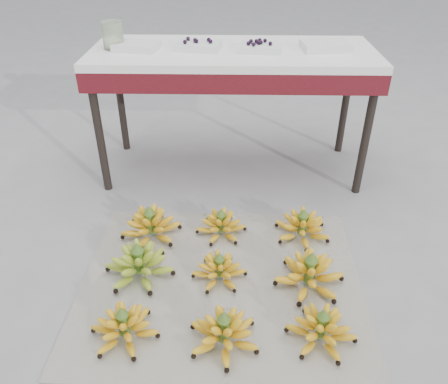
{
  "coord_description": "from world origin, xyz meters",
  "views": [
    {
      "loc": [
        -0.06,
        -1.46,
        1.41
      ],
      "look_at": [
        -0.1,
        0.26,
        0.29
      ],
      "focal_mm": 35.0,
      "sensor_mm": 36.0,
      "label": 1
    }
  ],
  "objects_px": {
    "vendor_table": "(233,65)",
    "tray_left": "(199,45)",
    "bunch_back_center": "(221,225)",
    "bunch_front_left": "(124,327)",
    "tray_far_right": "(325,46)",
    "bunch_mid_center": "(219,269)",
    "newspaper_mat": "(221,282)",
    "bunch_front_right": "(321,329)",
    "glass_jar": "(113,35)",
    "bunch_back_right": "(302,227)",
    "bunch_mid_left": "(139,264)",
    "bunch_mid_right": "(310,274)",
    "bunch_back_left": "(151,226)",
    "tray_far_left": "(136,46)",
    "bunch_front_center": "(224,332)",
    "tray_right": "(260,47)"
  },
  "relations": [
    {
      "from": "vendor_table",
      "to": "tray_left",
      "type": "height_order",
      "value": "tray_left"
    },
    {
      "from": "vendor_table",
      "to": "bunch_back_center",
      "type": "bearing_deg",
      "value": -94.03
    },
    {
      "from": "bunch_front_left",
      "to": "tray_far_right",
      "type": "xyz_separation_m",
      "value": [
        0.91,
        1.34,
        0.72
      ]
    },
    {
      "from": "bunch_mid_center",
      "to": "newspaper_mat",
      "type": "bearing_deg",
      "value": -46.99
    },
    {
      "from": "bunch_front_right",
      "to": "bunch_back_center",
      "type": "bearing_deg",
      "value": 140.77
    },
    {
      "from": "bunch_front_left",
      "to": "glass_jar",
      "type": "relative_size",
      "value": 2.33
    },
    {
      "from": "tray_far_right",
      "to": "tray_left",
      "type": "bearing_deg",
      "value": -179.75
    },
    {
      "from": "bunch_front_right",
      "to": "bunch_back_right",
      "type": "relative_size",
      "value": 0.96
    },
    {
      "from": "bunch_front_right",
      "to": "newspaper_mat",
      "type": "bearing_deg",
      "value": 161.62
    },
    {
      "from": "bunch_mid_left",
      "to": "bunch_mid_right",
      "type": "xyz_separation_m",
      "value": [
        0.76,
        -0.04,
        -0.0
      ]
    },
    {
      "from": "bunch_mid_right",
      "to": "bunch_back_right",
      "type": "bearing_deg",
      "value": 81.27
    },
    {
      "from": "bunch_front_right",
      "to": "tray_left",
      "type": "relative_size",
      "value": 1.3
    },
    {
      "from": "bunch_mid_left",
      "to": "bunch_mid_right",
      "type": "bearing_deg",
      "value": 21.06
    },
    {
      "from": "bunch_mid_right",
      "to": "bunch_back_left",
      "type": "height_order",
      "value": "bunch_mid_right"
    },
    {
      "from": "newspaper_mat",
      "to": "bunch_mid_right",
      "type": "bearing_deg",
      "value": -1.04
    },
    {
      "from": "bunch_front_right",
      "to": "bunch_mid_left",
      "type": "bearing_deg",
      "value": 175.18
    },
    {
      "from": "bunch_mid_left",
      "to": "bunch_mid_right",
      "type": "relative_size",
      "value": 1.2
    },
    {
      "from": "bunch_mid_center",
      "to": "bunch_back_center",
      "type": "distance_m",
      "value": 0.32
    },
    {
      "from": "newspaper_mat",
      "to": "bunch_mid_center",
      "type": "xyz_separation_m",
      "value": [
        -0.01,
        0.03,
        0.05
      ]
    },
    {
      "from": "bunch_mid_right",
      "to": "bunch_mid_center",
      "type": "bearing_deg",
      "value": 168.47
    },
    {
      "from": "tray_far_left",
      "to": "tray_left",
      "type": "height_order",
      "value": "tray_left"
    },
    {
      "from": "newspaper_mat",
      "to": "tray_far_left",
      "type": "bearing_deg",
      "value": 115.92
    },
    {
      "from": "newspaper_mat",
      "to": "tray_left",
      "type": "relative_size",
      "value": 4.8
    },
    {
      "from": "bunch_front_right",
      "to": "bunch_back_left",
      "type": "xyz_separation_m",
      "value": [
        -0.76,
        0.63,
        0.01
      ]
    },
    {
      "from": "glass_jar",
      "to": "bunch_mid_left",
      "type": "bearing_deg",
      "value": -75.91
    },
    {
      "from": "bunch_front_right",
      "to": "bunch_front_left",
      "type": "bearing_deg",
      "value": -160.5
    },
    {
      "from": "bunch_front_center",
      "to": "tray_far_left",
      "type": "distance_m",
      "value": 1.61
    },
    {
      "from": "newspaper_mat",
      "to": "bunch_back_right",
      "type": "bearing_deg",
      "value": 40.25
    },
    {
      "from": "newspaper_mat",
      "to": "tray_far_right",
      "type": "xyz_separation_m",
      "value": [
        0.55,
        1.04,
        0.78
      ]
    },
    {
      "from": "bunch_mid_right",
      "to": "vendor_table",
      "type": "bearing_deg",
      "value": 101.72
    },
    {
      "from": "bunch_back_center",
      "to": "vendor_table",
      "type": "distance_m",
      "value": 0.93
    },
    {
      "from": "bunch_back_right",
      "to": "vendor_table",
      "type": "relative_size",
      "value": 0.22
    },
    {
      "from": "tray_far_right",
      "to": "glass_jar",
      "type": "bearing_deg",
      "value": -179.99
    },
    {
      "from": "bunch_back_right",
      "to": "tray_right",
      "type": "bearing_deg",
      "value": 89.78
    },
    {
      "from": "bunch_mid_center",
      "to": "bunch_back_right",
      "type": "distance_m",
      "value": 0.52
    },
    {
      "from": "bunch_front_right",
      "to": "vendor_table",
      "type": "relative_size",
      "value": 0.21
    },
    {
      "from": "glass_jar",
      "to": "bunch_back_right",
      "type": "bearing_deg",
      "value": -34.29
    },
    {
      "from": "bunch_back_left",
      "to": "tray_far_left",
      "type": "distance_m",
      "value": 1.0
    },
    {
      "from": "glass_jar",
      "to": "newspaper_mat",
      "type": "bearing_deg",
      "value": -59.01
    },
    {
      "from": "tray_right",
      "to": "bunch_back_left",
      "type": "bearing_deg",
      "value": -129.22
    },
    {
      "from": "bunch_mid_center",
      "to": "bunch_front_right",
      "type": "bearing_deg",
      "value": -16.59
    },
    {
      "from": "bunch_mid_center",
      "to": "bunch_mid_right",
      "type": "distance_m",
      "value": 0.4
    },
    {
      "from": "vendor_table",
      "to": "tray_right",
      "type": "relative_size",
      "value": 6.54
    },
    {
      "from": "bunch_back_center",
      "to": "tray_left",
      "type": "xyz_separation_m",
      "value": [
        -0.14,
        0.68,
        0.72
      ]
    },
    {
      "from": "newspaper_mat",
      "to": "bunch_back_center",
      "type": "distance_m",
      "value": 0.36
    },
    {
      "from": "bunch_front_center",
      "to": "tray_far_right",
      "type": "relative_size",
      "value": 1.31
    },
    {
      "from": "bunch_back_center",
      "to": "glass_jar",
      "type": "relative_size",
      "value": 1.82
    },
    {
      "from": "bunch_mid_right",
      "to": "bunch_back_center",
      "type": "xyz_separation_m",
      "value": [
        -0.4,
        0.36,
        -0.01
      ]
    },
    {
      "from": "tray_far_right",
      "to": "bunch_back_center",
      "type": "bearing_deg",
      "value": -129.15
    },
    {
      "from": "tray_far_left",
      "to": "glass_jar",
      "type": "bearing_deg",
      "value": 171.41
    }
  ]
}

